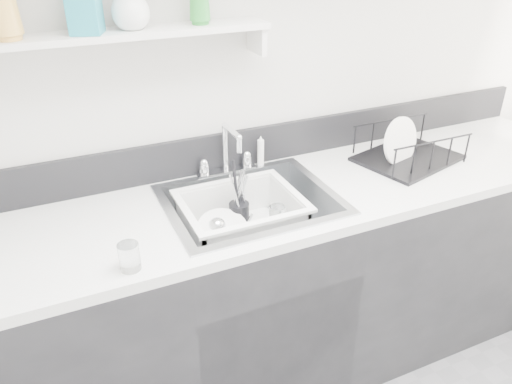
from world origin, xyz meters
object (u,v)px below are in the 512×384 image
counter_run (251,295)px  wash_tub (241,219)px  sink (251,220)px  dish_rack (410,144)px

counter_run → wash_tub: bearing=162.7°
counter_run → sink: size_ratio=5.00×
counter_run → dish_rack: dish_rack is taller
counter_run → wash_tub: (-0.04, 0.01, 0.38)m
counter_run → sink: 0.37m
sink → dish_rack: (0.78, 0.05, 0.16)m
wash_tub → dish_rack: 0.83m
sink → wash_tub: (-0.04, 0.01, 0.01)m
wash_tub → dish_rack: (0.81, 0.04, 0.15)m
sink → dish_rack: bearing=3.5°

